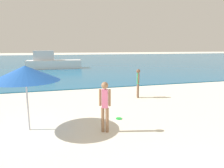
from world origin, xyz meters
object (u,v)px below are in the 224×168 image
object	(u,v)px
person_standing	(105,104)
frisbee	(119,119)
boat_near	(52,62)
beach_umbrella	(25,73)
person_distant	(138,82)

from	to	relation	value
person_standing	frisbee	world-z (taller)	person_standing
boat_near	beach_umbrella	bearing A→B (deg)	-90.56
person_distant	beach_umbrella	bearing A→B (deg)	133.40
frisbee	person_distant	world-z (taller)	person_distant
frisbee	person_distant	xyz separation A→B (m)	(1.89, 2.70, 0.83)
frisbee	beach_umbrella	distance (m)	3.49
frisbee	beach_umbrella	bearing A→B (deg)	-177.14
frisbee	beach_umbrella	size ratio (longest dim) A/B	0.11
person_distant	frisbee	bearing A→B (deg)	158.14
person_standing	beach_umbrella	bearing A→B (deg)	-177.86
person_standing	beach_umbrella	xyz separation A→B (m)	(-2.24, 0.81, 0.90)
person_standing	person_distant	xyz separation A→B (m)	(2.65, 3.65, -0.04)
person_standing	beach_umbrella	size ratio (longest dim) A/B	0.76
person_standing	person_distant	size ratio (longest dim) A/B	1.05
person_standing	frisbee	bearing A→B (deg)	73.55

